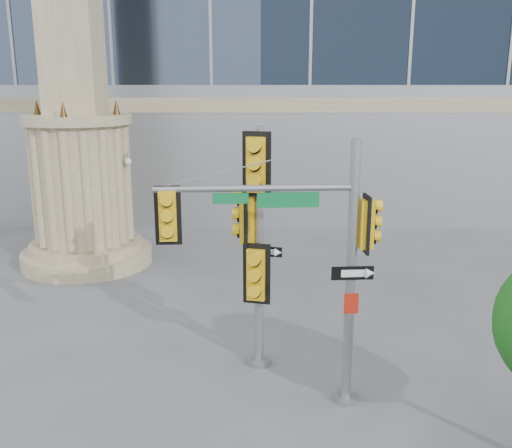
{
  "coord_description": "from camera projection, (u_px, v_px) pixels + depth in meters",
  "views": [
    {
      "loc": [
        0.04,
        -9.88,
        6.19
      ],
      "look_at": [
        -0.08,
        2.0,
        3.19
      ],
      "focal_mm": 40.0,
      "sensor_mm": 36.0,
      "label": 1
    }
  ],
  "objects": [
    {
      "name": "ground",
      "position": [
        259.0,
        408.0,
        11.1
      ],
      "size": [
        120.0,
        120.0,
        0.0
      ],
      "primitive_type": "plane",
      "color": "#545456",
      "rests_on": "ground"
    },
    {
      "name": "secondary_signal_pole",
      "position": [
        255.0,
        232.0,
        11.94
      ],
      "size": [
        0.92,
        0.8,
        5.29
      ],
      "rotation": [
        0.0,
        0.0,
        -0.22
      ],
      "color": "slate",
      "rests_on": "ground"
    },
    {
      "name": "main_signal_pole",
      "position": [
        302.0,
        247.0,
        10.5
      ],
      "size": [
        4.03,
        0.65,
        5.18
      ],
      "rotation": [
        0.0,
        0.0,
        0.07
      ],
      "color": "slate",
      "rests_on": "ground"
    },
    {
      "name": "monument",
      "position": [
        76.0,
        102.0,
        18.52
      ],
      "size": [
        4.4,
        4.4,
        16.6
      ],
      "color": "gray",
      "rests_on": "ground"
    }
  ]
}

